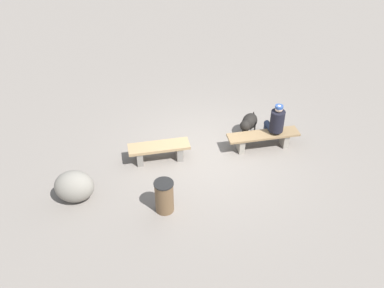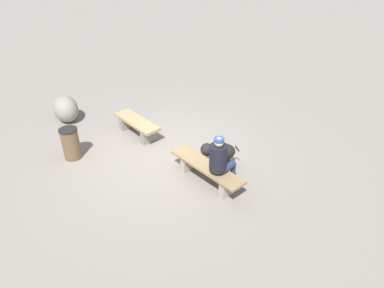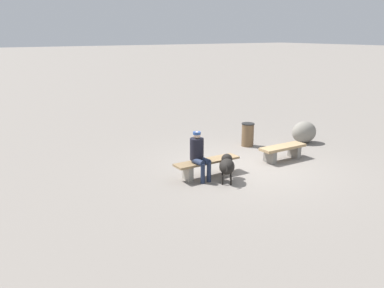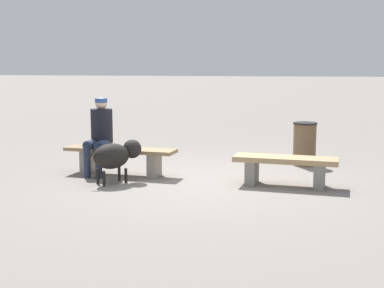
% 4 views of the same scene
% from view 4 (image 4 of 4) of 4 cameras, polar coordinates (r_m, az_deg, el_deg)
% --- Properties ---
extents(ground, '(210.00, 210.00, 0.06)m').
position_cam_4_polar(ground, '(8.11, 1.12, -4.15)').
color(ground, gray).
extents(bench_left, '(1.51, 0.46, 0.44)m').
position_cam_4_polar(bench_left, '(7.75, 10.23, -2.41)').
color(bench_left, gray).
rests_on(bench_left, ground).
extents(bench_right, '(1.85, 0.43, 0.44)m').
position_cam_4_polar(bench_right, '(8.52, -7.90, -1.28)').
color(bench_right, gray).
rests_on(bench_right, ground).
extents(seated_person, '(0.37, 0.62, 1.25)m').
position_cam_4_polar(seated_person, '(8.53, -10.09, 1.45)').
color(seated_person, black).
rests_on(seated_person, ground).
extents(dog, '(0.69, 0.77, 0.64)m').
position_cam_4_polar(dog, '(7.89, -8.37, -1.19)').
color(dog, black).
rests_on(dog, ground).
extents(trash_bin, '(0.42, 0.42, 0.77)m').
position_cam_4_polar(trash_bin, '(9.45, 12.29, 0.02)').
color(trash_bin, brown).
rests_on(trash_bin, ground).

